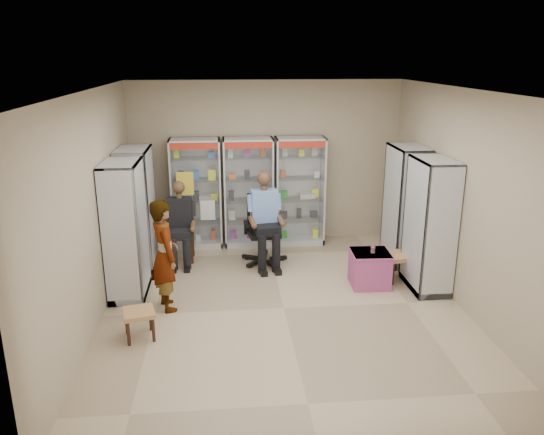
{
  "coord_description": "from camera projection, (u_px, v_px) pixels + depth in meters",
  "views": [
    {
      "loc": [
        -0.8,
        -6.72,
        3.43
      ],
      "look_at": [
        -0.1,
        0.7,
        1.13
      ],
      "focal_mm": 35.0,
      "sensor_mm": 36.0,
      "label": 1
    }
  ],
  "objects": [
    {
      "name": "cabinet_left_far",
      "position": [
        137.0,
        209.0,
        8.7
      ],
      "size": [
        0.9,
        0.5,
        2.0
      ],
      "primitive_type": "cube",
      "rotation": [
        0.0,
        0.0,
        -1.57
      ],
      "color": "silver",
      "rests_on": "floor"
    },
    {
      "name": "pink_trunk",
      "position": [
        370.0,
        269.0,
        8.16
      ],
      "size": [
        0.59,
        0.57,
        0.55
      ],
      "primitive_type": "cube",
      "rotation": [
        0.0,
        0.0,
        -0.04
      ],
      "color": "#B34780",
      "rests_on": "floor"
    },
    {
      "name": "cabinet_left_near",
      "position": [
        126.0,
        230.0,
        7.65
      ],
      "size": [
        0.9,
        0.5,
        2.0
      ],
      "primitive_type": "cube",
      "rotation": [
        0.0,
        0.0,
        -1.57
      ],
      "color": "silver",
      "rests_on": "floor"
    },
    {
      "name": "floor",
      "position": [
        284.0,
        308.0,
        7.48
      ],
      "size": [
        6.0,
        6.0,
        0.0
      ],
      "primitive_type": "plane",
      "color": "tan",
      "rests_on": "ground"
    },
    {
      "name": "standing_man",
      "position": [
        165.0,
        255.0,
        7.28
      ],
      "size": [
        0.56,
        0.67,
        1.58
      ],
      "primitive_type": "imported",
      "rotation": [
        0.0,
        0.0,
        1.93
      ],
      "color": "gray",
      "rests_on": "floor"
    },
    {
      "name": "wooden_chair",
      "position": [
        181.0,
        234.0,
        9.11
      ],
      "size": [
        0.42,
        0.42,
        0.94
      ],
      "primitive_type": "cube",
      "color": "black",
      "rests_on": "floor"
    },
    {
      "name": "woven_stool_b",
      "position": [
        140.0,
        324.0,
        6.65
      ],
      "size": [
        0.45,
        0.45,
        0.38
      ],
      "primitive_type": "cube",
      "rotation": [
        0.0,
        0.0,
        0.24
      ],
      "color": "#B17A4A",
      "rests_on": "floor"
    },
    {
      "name": "cabinet_right_near",
      "position": [
        430.0,
        226.0,
        7.86
      ],
      "size": [
        0.9,
        0.5,
        2.0
      ],
      "primitive_type": "cube",
      "rotation": [
        0.0,
        0.0,
        1.57
      ],
      "color": "#A4A7AB",
      "rests_on": "floor"
    },
    {
      "name": "office_chair",
      "position": [
        264.0,
        229.0,
        8.98
      ],
      "size": [
        0.72,
        0.72,
        1.18
      ],
      "primitive_type": "cube",
      "rotation": [
        0.0,
        0.0,
        0.13
      ],
      "color": "black",
      "rests_on": "floor"
    },
    {
      "name": "cabinet_back_left",
      "position": [
        197.0,
        193.0,
        9.67
      ],
      "size": [
        0.9,
        0.5,
        2.0
      ],
      "primitive_type": "cube",
      "color": "#B8BAC0",
      "rests_on": "floor"
    },
    {
      "name": "cabinet_right_far",
      "position": [
        405.0,
        205.0,
        8.91
      ],
      "size": [
        0.9,
        0.5,
        2.0
      ],
      "primitive_type": "cube",
      "rotation": [
        0.0,
        0.0,
        1.57
      ],
      "color": "#A7A9AE",
      "rests_on": "floor"
    },
    {
      "name": "tea_glass",
      "position": [
        373.0,
        250.0,
        8.04
      ],
      "size": [
        0.07,
        0.07,
        0.1
      ],
      "primitive_type": "cylinder",
      "color": "#591107",
      "rests_on": "pink_trunk"
    },
    {
      "name": "seated_customer",
      "position": [
        181.0,
        224.0,
        9.0
      ],
      "size": [
        0.44,
        0.6,
        1.34
      ],
      "primitive_type": null,
      "color": "black",
      "rests_on": "floor"
    },
    {
      "name": "seated_shopkeeper",
      "position": [
        264.0,
        221.0,
        8.88
      ],
      "size": [
        0.58,
        0.75,
        1.5
      ],
      "primitive_type": null,
      "rotation": [
        0.0,
        0.0,
        0.13
      ],
      "color": "#7297E2",
      "rests_on": "floor"
    },
    {
      "name": "cabinet_back_right",
      "position": [
        300.0,
        191.0,
        9.84
      ],
      "size": [
        0.9,
        0.5,
        2.0
      ],
      "primitive_type": "cube",
      "color": "#A8AAAF",
      "rests_on": "floor"
    },
    {
      "name": "woven_stool_a",
      "position": [
        397.0,
        267.0,
        8.39
      ],
      "size": [
        0.51,
        0.51,
        0.42
      ],
      "primitive_type": "cube",
      "rotation": [
        0.0,
        0.0,
        0.22
      ],
      "color": "olive",
      "rests_on": "floor"
    },
    {
      "name": "cabinet_back_mid",
      "position": [
        248.0,
        192.0,
        9.75
      ],
      "size": [
        0.9,
        0.5,
        2.0
      ],
      "primitive_type": "cube",
      "color": "#9EA1A5",
      "rests_on": "floor"
    },
    {
      "name": "room_shell",
      "position": [
        285.0,
        172.0,
        6.9
      ],
      "size": [
        5.02,
        6.02,
        3.01
      ],
      "color": "tan",
      "rests_on": "ground"
    }
  ]
}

